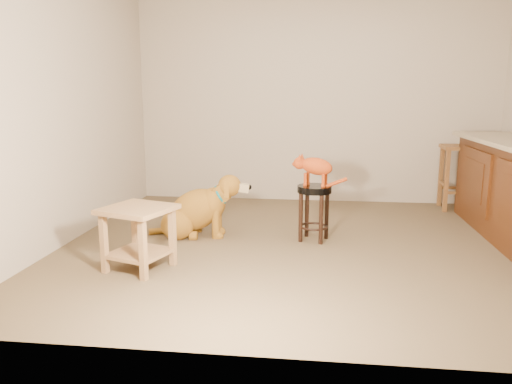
# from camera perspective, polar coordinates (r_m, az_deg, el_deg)

# --- Properties ---
(floor) EXTENTS (4.50, 4.00, 0.01)m
(floor) POSITION_cam_1_polar(r_m,az_deg,el_deg) (4.60, 6.32, -6.13)
(floor) COLOR brown
(floor) RESTS_ON ground
(room_shell) EXTENTS (4.54, 4.04, 2.62)m
(room_shell) POSITION_cam_1_polar(r_m,az_deg,el_deg) (4.41, 6.81, 15.16)
(room_shell) COLOR #B6A792
(room_shell) RESTS_ON ground
(padded_stool) EXTENTS (0.33, 0.33, 0.52)m
(padded_stool) POSITION_cam_1_polar(r_m,az_deg,el_deg) (4.69, 6.66, -1.11)
(padded_stool) COLOR black
(padded_stool) RESTS_ON ground
(wood_stool) EXTENTS (0.43, 0.43, 0.77)m
(wood_stool) POSITION_cam_1_polar(r_m,az_deg,el_deg) (6.40, 22.11, 1.68)
(wood_stool) COLOR brown
(wood_stool) RESTS_ON ground
(side_table) EXTENTS (0.62, 0.62, 0.50)m
(side_table) POSITION_cam_1_polar(r_m,az_deg,el_deg) (4.01, -13.29, -4.07)
(side_table) COLOR olive
(side_table) RESTS_ON ground
(golden_retriever) EXTENTS (1.02, 0.52, 0.65)m
(golden_retriever) POSITION_cam_1_polar(r_m,az_deg,el_deg) (4.87, -6.84, -2.23)
(golden_retriever) COLOR brown
(golden_retriever) RESTS_ON ground
(tabby_kitten) EXTENTS (0.52, 0.23, 0.32)m
(tabby_kitten) POSITION_cam_1_polar(r_m,az_deg,el_deg) (4.64, 6.62, 2.85)
(tabby_kitten) COLOR #9A350F
(tabby_kitten) RESTS_ON padded_stool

